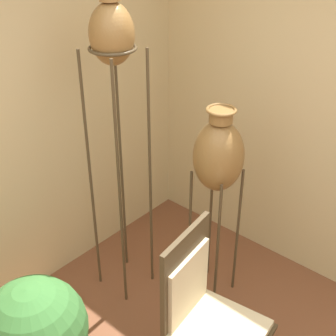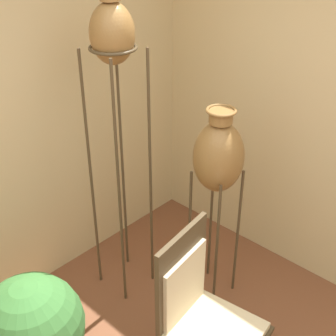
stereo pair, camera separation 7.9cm
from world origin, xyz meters
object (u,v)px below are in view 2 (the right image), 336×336
Objects in this scene: vase_stand_medium at (218,158)px; chair at (201,312)px; vase_stand_tall at (113,47)px; potted_plant at (32,329)px.

vase_stand_medium is 1.38× the size of chair.
vase_stand_tall reaches higher than vase_stand_medium.
vase_stand_medium is 2.00× the size of potted_plant.
vase_stand_medium reaches higher than chair.
potted_plant is (-1.33, 0.33, -0.76)m from vase_stand_medium.
potted_plant is (-0.66, 0.75, -0.18)m from chair.
chair is 1.45× the size of potted_plant.
vase_stand_tall is 1.47× the size of vase_stand_medium.
vase_stand_tall reaches higher than chair.
vase_stand_medium is at bearing 25.19° from chair.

